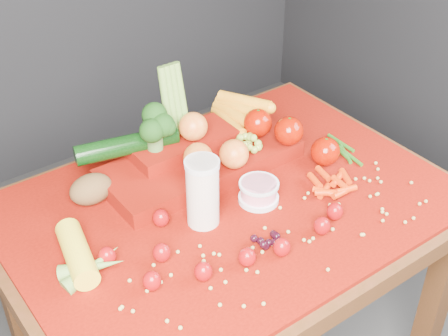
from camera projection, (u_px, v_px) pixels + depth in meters
table at (229, 234)px, 1.58m from camera, size 1.10×0.80×0.75m
red_cloth at (229, 203)px, 1.52m from camera, size 1.05×0.75×0.01m
milk_glass at (203, 190)px, 1.41m from camera, size 0.08×0.08×0.17m
yogurt_bowl at (259, 191)px, 1.51m from camera, size 0.10×0.10×0.05m
strawberry_scatter at (221, 245)px, 1.36m from camera, size 0.54×0.28×0.05m
dark_grape_cluster at (267, 239)px, 1.39m from camera, size 0.06×0.05×0.03m
soybean_scatter at (282, 245)px, 1.39m from camera, size 0.84×0.24×0.01m
corn_ear at (88, 263)px, 1.31m from camera, size 0.21×0.25×0.06m
potato at (91, 189)px, 1.50m from camera, size 0.11×0.08×0.07m
baby_carrot_pile at (329, 184)px, 1.55m from camera, size 0.17×0.17×0.03m
green_bean_pile at (344, 150)px, 1.70m from camera, size 0.14×0.12×0.01m
produce_mound at (206, 147)px, 1.61m from camera, size 0.61×0.36×0.27m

